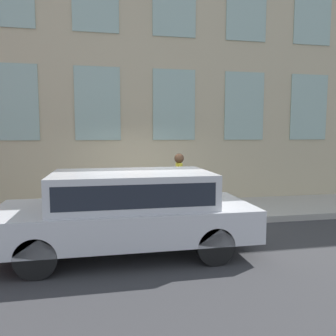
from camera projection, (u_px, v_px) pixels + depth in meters
ground_plane at (148, 229)px, 7.57m from camera, size 80.00×80.00×0.00m
sidewalk at (142, 214)px, 8.75m from camera, size 2.44×60.00×0.16m
building_facade at (136, 49)px, 9.63m from camera, size 0.33×40.00×9.39m
fire_hydrant at (156, 202)px, 8.00m from camera, size 0.32×0.44×0.77m
person at (179, 177)px, 8.38m from camera, size 0.37×0.25×1.55m
parked_truck_silver_near at (129, 206)px, 6.01m from camera, size 1.89×4.59×1.51m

